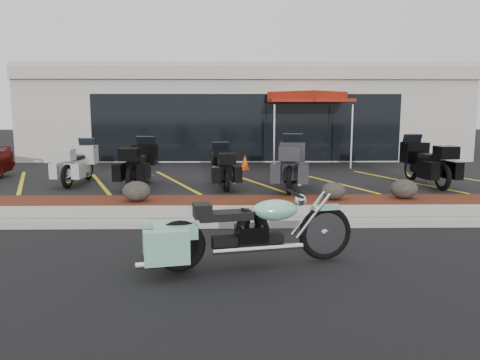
{
  "coord_description": "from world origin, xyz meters",
  "views": [
    {
      "loc": [
        -0.59,
        -7.73,
        2.2
      ],
      "look_at": [
        -0.42,
        1.2,
        0.85
      ],
      "focal_mm": 35.0,
      "sensor_mm": 36.0,
      "label": 1
    }
  ],
  "objects_px": {
    "touring_white": "(88,159)",
    "traffic_cone": "(245,162)",
    "popup_canopy": "(308,99)",
    "hero_cruiser": "(325,225)"
  },
  "relations": [
    {
      "from": "touring_white",
      "to": "traffic_cone",
      "type": "relative_size",
      "value": 4.14
    },
    {
      "from": "traffic_cone",
      "to": "hero_cruiser",
      "type": "bearing_deg",
      "value": -84.47
    },
    {
      "from": "touring_white",
      "to": "popup_canopy",
      "type": "xyz_separation_m",
      "value": [
        7.07,
        3.92,
        1.84
      ]
    },
    {
      "from": "touring_white",
      "to": "traffic_cone",
      "type": "xyz_separation_m",
      "value": [
        4.68,
        2.26,
        -0.36
      ]
    },
    {
      "from": "traffic_cone",
      "to": "popup_canopy",
      "type": "bearing_deg",
      "value": 34.93
    },
    {
      "from": "hero_cruiser",
      "to": "touring_white",
      "type": "height_order",
      "value": "touring_white"
    },
    {
      "from": "hero_cruiser",
      "to": "touring_white",
      "type": "relative_size",
      "value": 1.42
    },
    {
      "from": "hero_cruiser",
      "to": "popup_canopy",
      "type": "relative_size",
      "value": 0.83
    },
    {
      "from": "traffic_cone",
      "to": "popup_canopy",
      "type": "distance_m",
      "value": 3.65
    },
    {
      "from": "popup_canopy",
      "to": "traffic_cone",
      "type": "bearing_deg",
      "value": -162.09
    }
  ]
}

